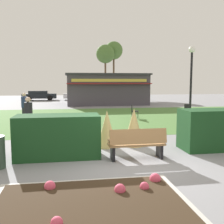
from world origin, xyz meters
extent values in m
plane|color=gray|center=(0.00, 0.00, 0.00)|extent=(80.00, 80.00, 0.00)
cube|color=#4C7A38|center=(0.00, 9.71, 0.00)|extent=(36.00, 12.00, 0.01)
cube|color=beige|center=(-1.33, -2.65, 0.07)|extent=(3.61, 2.47, 0.14)
cube|color=#382819|center=(-1.33, -2.65, 0.14)|extent=(3.37, 2.23, 0.04)
sphere|color=#E54C6B|center=(0.16, -1.77, 0.19)|extent=(0.25, 0.25, 0.25)
sphere|color=#E54C6B|center=(-0.71, -2.21, 0.19)|extent=(0.23, 0.23, 0.23)
sphere|color=#E54C6B|center=(-1.89, -3.28, 0.19)|extent=(0.19, 0.19, 0.19)
sphere|color=#E54C6B|center=(-0.19, -2.15, 0.19)|extent=(0.19, 0.19, 0.19)
sphere|color=#E54C6B|center=(-2.09, -1.83, 0.19)|extent=(0.23, 0.23, 0.23)
cube|color=#9E7547|center=(0.30, 0.41, 0.45)|extent=(1.71, 0.50, 0.06)
cube|color=#9E7547|center=(0.30, 0.19, 0.73)|extent=(1.70, 0.15, 0.44)
cube|color=black|center=(-0.43, 0.40, 0.23)|extent=(0.09, 0.44, 0.45)
cube|color=black|center=(1.03, 0.42, 0.23)|extent=(0.09, 0.44, 0.45)
cube|color=#9E7547|center=(-0.51, 0.39, 0.57)|extent=(0.07, 0.44, 0.06)
cube|color=#9E7547|center=(1.11, 0.42, 0.57)|extent=(0.07, 0.44, 0.06)
cube|color=#19421E|center=(-2.03, 0.98, 0.65)|extent=(2.53, 1.10, 1.31)
cube|color=#19421E|center=(3.02, 1.12, 0.69)|extent=(1.87, 1.10, 1.38)
cone|color=tan|center=(0.62, 2.06, 0.68)|extent=(0.76, 0.76, 1.36)
cone|color=tan|center=(-0.37, 2.01, 0.66)|extent=(0.72, 0.72, 1.31)
cone|color=tan|center=(-1.21, 1.43, 0.48)|extent=(0.61, 0.61, 0.96)
cylinder|color=black|center=(4.89, 6.46, 0.10)|extent=(0.22, 0.22, 0.20)
cylinder|color=black|center=(4.89, 6.46, 1.95)|extent=(0.12, 0.12, 3.89)
sphere|color=white|center=(4.89, 6.46, 4.05)|extent=(0.36, 0.36, 0.36)
cube|color=#47424C|center=(2.16, 20.11, 1.50)|extent=(8.05, 4.46, 3.00)
cube|color=#333338|center=(2.16, 20.11, 3.08)|extent=(8.35, 4.76, 0.16)
cube|color=maroon|center=(2.16, 17.69, 2.16)|extent=(8.15, 0.36, 0.08)
cube|color=#D8CC4C|center=(2.16, 17.85, 2.46)|extent=(7.25, 0.04, 0.28)
cube|color=black|center=(2.46, 9.17, 0.45)|extent=(0.55, 0.55, 0.04)
cube|color=black|center=(2.27, 9.23, 0.67)|extent=(0.16, 0.43, 0.44)
cylinder|color=black|center=(2.59, 8.94, 0.23)|extent=(0.03, 0.03, 0.45)
cylinder|color=black|center=(2.69, 9.30, 0.23)|extent=(0.03, 0.03, 0.45)
cylinder|color=black|center=(2.22, 9.04, 0.23)|extent=(0.03, 0.03, 0.45)
cylinder|color=black|center=(2.33, 9.41, 0.23)|extent=(0.03, 0.03, 0.45)
cube|color=black|center=(5.89, 8.69, 0.45)|extent=(0.47, 0.47, 0.04)
cube|color=black|center=(5.88, 8.89, 0.67)|extent=(0.44, 0.07, 0.44)
cylinder|color=black|center=(5.72, 8.49, 0.23)|extent=(0.03, 0.03, 0.45)
cylinder|color=black|center=(6.09, 8.51, 0.23)|extent=(0.03, 0.03, 0.45)
cylinder|color=black|center=(5.69, 8.87, 0.23)|extent=(0.03, 0.03, 0.45)
cylinder|color=black|center=(6.07, 8.89, 0.23)|extent=(0.03, 0.03, 0.45)
cylinder|color=#23232D|center=(-3.37, 4.18, 0.42)|extent=(0.28, 0.28, 0.85)
cylinder|color=black|center=(-3.37, 4.18, 1.16)|extent=(0.34, 0.34, 0.62)
sphere|color=beige|center=(-3.37, 4.18, 1.58)|extent=(0.22, 0.22, 0.22)
cylinder|color=#23232D|center=(-4.23, 8.56, 0.42)|extent=(0.28, 0.28, 0.85)
cylinder|color=navy|center=(-4.23, 8.56, 1.16)|extent=(0.34, 0.34, 0.62)
sphere|color=beige|center=(-4.23, 8.56, 1.58)|extent=(0.22, 0.22, 0.22)
cube|color=black|center=(-5.40, 27.50, 0.55)|extent=(4.24, 1.90, 0.60)
cube|color=black|center=(-5.55, 27.49, 0.98)|extent=(2.35, 1.64, 0.44)
cylinder|color=black|center=(-4.12, 28.45, 0.32)|extent=(0.64, 0.23, 0.64)
cylinder|color=black|center=(-4.08, 26.61, 0.32)|extent=(0.64, 0.23, 0.64)
cylinder|color=black|center=(-6.73, 28.39, 0.32)|extent=(0.64, 0.23, 0.64)
cylinder|color=black|center=(-6.68, 26.55, 0.32)|extent=(0.64, 0.23, 0.64)
cube|color=silver|center=(-0.32, 27.50, 0.55)|extent=(4.21, 1.82, 0.60)
cube|color=black|center=(-0.47, 27.50, 0.98)|extent=(2.32, 1.60, 0.44)
cylinder|color=black|center=(0.98, 28.42, 0.32)|extent=(0.64, 0.22, 0.64)
cylinder|color=black|center=(0.98, 26.58, 0.32)|extent=(0.64, 0.22, 0.64)
cylinder|color=black|center=(-1.63, 28.41, 0.32)|extent=(0.64, 0.22, 0.64)
cylinder|color=black|center=(-1.62, 26.57, 0.32)|extent=(0.64, 0.22, 0.64)
cube|color=navy|center=(4.61, 27.50, 0.55)|extent=(4.30, 2.06, 0.60)
cube|color=black|center=(4.46, 27.51, 0.98)|extent=(2.40, 1.72, 0.44)
cylinder|color=black|center=(5.97, 28.33, 0.32)|extent=(0.65, 0.26, 0.64)
cylinder|color=black|center=(5.85, 26.50, 0.32)|extent=(0.65, 0.26, 0.64)
cylinder|color=black|center=(3.37, 28.50, 0.32)|extent=(0.65, 0.26, 0.64)
cylinder|color=black|center=(3.25, 26.66, 0.32)|extent=(0.65, 0.26, 0.64)
cylinder|color=brown|center=(5.30, 34.31, 3.06)|extent=(0.28, 0.28, 6.11)
sphere|color=#4C7233|center=(5.30, 34.31, 7.21)|extent=(2.80, 2.80, 2.80)
cylinder|color=brown|center=(3.81, 33.01, 2.71)|extent=(0.28, 0.28, 5.43)
sphere|color=#4C7233|center=(3.81, 33.01, 6.53)|extent=(2.80, 2.80, 2.80)
camera|label=1|loc=(-1.67, -7.13, 2.30)|focal=42.34mm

